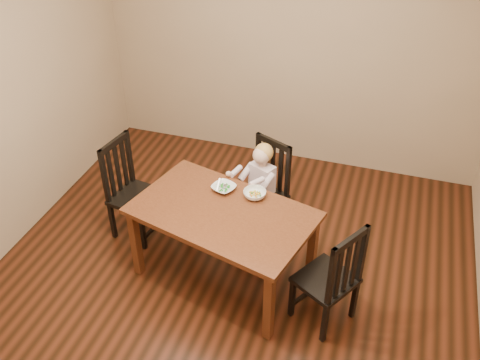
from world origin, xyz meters
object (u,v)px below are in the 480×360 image
(dining_table, at_px, (223,219))
(bowl_veg, at_px, (255,194))
(bowl_peas, at_px, (224,188))
(chair_left, at_px, (131,191))
(chair_right, at_px, (331,278))
(chair_child, at_px, (264,190))
(toddler, at_px, (261,181))

(dining_table, distance_m, bowl_veg, 0.33)
(bowl_peas, relative_size, bowl_veg, 1.00)
(chair_left, bearing_deg, dining_table, 82.02)
(dining_table, relative_size, chair_left, 1.65)
(chair_left, bearing_deg, chair_right, 84.30)
(dining_table, xyz_separation_m, chair_child, (0.15, 0.69, -0.18))
(chair_right, xyz_separation_m, bowl_veg, (-0.73, 0.45, 0.28))
(chair_child, relative_size, chair_right, 0.99)
(bowl_peas, bearing_deg, chair_right, -25.08)
(dining_table, bearing_deg, bowl_veg, 53.24)
(dining_table, height_order, chair_left, chair_left)
(chair_left, bearing_deg, chair_child, 118.31)
(chair_child, xyz_separation_m, chair_left, (-1.12, -0.39, 0.01))
(chair_right, xyz_separation_m, bowl_peas, (-0.99, 0.47, 0.28))
(chair_child, xyz_separation_m, bowl_peas, (-0.23, -0.43, 0.28))
(chair_left, relative_size, bowl_peas, 5.15)
(toddler, height_order, bowl_veg, toddler)
(dining_table, distance_m, chair_left, 1.04)
(chair_child, height_order, toddler, chair_child)
(chair_left, xyz_separation_m, toddler, (1.11, 0.34, 0.11))
(dining_table, bearing_deg, chair_child, 78.05)
(dining_table, bearing_deg, bowl_peas, 107.14)
(chair_right, relative_size, bowl_peas, 5.05)
(bowl_veg, bearing_deg, toddler, 98.54)
(chair_right, relative_size, toddler, 1.88)
(chair_child, distance_m, bowl_veg, 0.53)
(toddler, xyz_separation_m, bowl_peas, (-0.21, -0.39, 0.15))
(dining_table, bearing_deg, chair_right, -12.55)
(dining_table, xyz_separation_m, bowl_peas, (-0.08, 0.26, 0.10))
(dining_table, distance_m, chair_right, 0.95)
(bowl_peas, bearing_deg, dining_table, -72.86)
(chair_left, distance_m, bowl_veg, 1.20)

